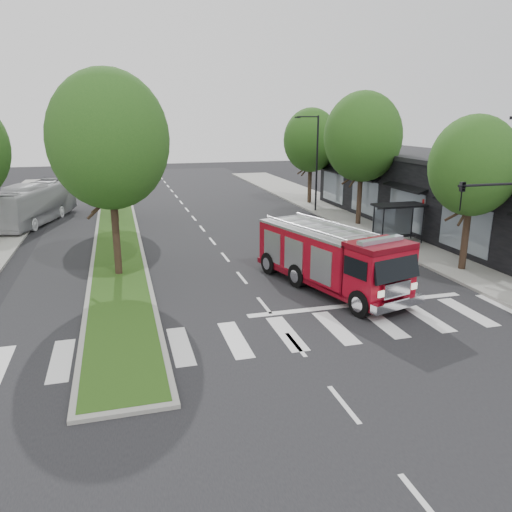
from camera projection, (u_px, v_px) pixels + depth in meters
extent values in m
plane|color=black|center=(264.00, 306.00, 21.60)|extent=(140.00, 140.00, 0.00)
cube|color=gray|center=(398.00, 235.00, 34.09)|extent=(5.00, 80.00, 0.15)
cube|color=gray|center=(117.00, 227.00, 36.73)|extent=(3.00, 50.00, 0.14)
cube|color=#1F4614|center=(117.00, 226.00, 36.71)|extent=(2.60, 49.50, 0.02)
cube|color=black|center=(458.00, 197.00, 34.60)|extent=(8.00, 30.00, 5.00)
cylinder|color=black|center=(383.00, 229.00, 30.66)|extent=(0.08, 0.08, 2.50)
cylinder|color=black|center=(423.00, 226.00, 31.38)|extent=(0.08, 0.08, 2.50)
cylinder|color=black|center=(373.00, 225.00, 31.77)|extent=(0.08, 0.08, 2.50)
cylinder|color=black|center=(412.00, 222.00, 32.50)|extent=(0.08, 0.08, 2.50)
cube|color=black|center=(399.00, 205.00, 31.23)|extent=(3.20, 1.60, 0.12)
cube|color=#8C99A5|center=(392.00, 222.00, 32.21)|extent=(2.80, 0.04, 1.80)
cube|color=black|center=(397.00, 236.00, 31.77)|extent=(2.40, 0.40, 0.08)
cylinder|color=black|center=(465.00, 237.00, 25.92)|extent=(0.36, 0.36, 3.74)
ellipsoid|color=#113E13|center=(473.00, 166.00, 24.94)|extent=(4.40, 4.40, 5.06)
cylinder|color=black|center=(359.00, 196.00, 36.97)|extent=(0.36, 0.36, 4.40)
ellipsoid|color=#113E13|center=(363.00, 137.00, 35.81)|extent=(5.60, 5.60, 6.44)
cylinder|color=black|center=(310.00, 183.00, 46.30)|extent=(0.36, 0.36, 3.96)
ellipsoid|color=#113E13|center=(311.00, 140.00, 45.26)|extent=(5.00, 5.00, 5.75)
cylinder|color=black|center=(116.00, 232.00, 25.00)|extent=(0.36, 0.36, 4.62)
ellipsoid|color=#113E13|center=(109.00, 140.00, 23.78)|extent=(5.80, 5.80, 6.67)
cylinder|color=black|center=(115.00, 194.00, 38.01)|extent=(0.36, 0.36, 4.40)
ellipsoid|color=#113E13|center=(110.00, 136.00, 36.86)|extent=(5.60, 5.60, 6.44)
cylinder|color=black|center=(503.00, 184.00, 19.09)|extent=(4.00, 0.10, 0.10)
imported|color=black|center=(462.00, 196.00, 18.74)|extent=(0.18, 0.22, 1.10)
cylinder|color=black|center=(317.00, 165.00, 41.79)|extent=(0.16, 0.16, 8.00)
cylinder|color=black|center=(308.00, 117.00, 40.51)|extent=(1.80, 0.10, 0.10)
cube|color=black|center=(298.00, 117.00, 40.29)|extent=(0.45, 0.20, 0.12)
cube|color=#5C050E|center=(328.00, 277.00, 23.74)|extent=(4.85, 9.07, 0.26)
cube|color=maroon|center=(318.00, 251.00, 24.13)|extent=(4.29, 7.07, 2.07)
cube|color=maroon|center=(378.00, 273.00, 20.81)|extent=(3.00, 2.50, 2.17)
cube|color=#B2B2B7|center=(319.00, 230.00, 23.84)|extent=(4.29, 7.07, 0.12)
cylinder|color=#B2B2B7|center=(303.00, 227.00, 23.31)|extent=(1.79, 6.00, 0.10)
cylinder|color=#B2B2B7|center=(334.00, 223.00, 24.25)|extent=(1.79, 6.00, 0.10)
cube|color=silver|center=(398.00, 304.00, 20.10)|extent=(2.69, 1.08, 0.36)
cube|color=#8C99A5|center=(381.00, 240.00, 20.43)|extent=(2.29, 0.97, 0.19)
cylinder|color=black|center=(361.00, 304.00, 20.24)|extent=(0.66, 1.19, 1.14)
cylinder|color=black|center=(402.00, 293.00, 21.43)|extent=(0.66, 1.19, 1.14)
cylinder|color=black|center=(298.00, 276.00, 23.81)|extent=(0.66, 1.19, 1.14)
cylinder|color=black|center=(336.00, 268.00, 25.00)|extent=(0.66, 1.19, 1.14)
cylinder|color=black|center=(270.00, 263.00, 25.85)|extent=(0.66, 1.19, 1.14)
cylinder|color=black|center=(306.00, 257.00, 27.04)|extent=(0.66, 1.19, 1.14)
imported|color=#B5B5BA|center=(34.00, 203.00, 38.02)|extent=(5.49, 11.20, 3.04)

